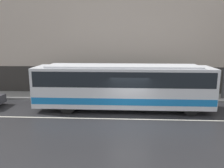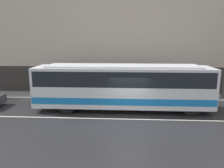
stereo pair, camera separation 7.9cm
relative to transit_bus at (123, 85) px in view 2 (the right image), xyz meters
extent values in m
plane|color=#262628|center=(0.44, -1.96, -1.78)|extent=(60.00, 60.00, 0.00)
cube|color=gray|center=(0.44, 3.18, -1.69)|extent=(60.00, 2.27, 0.18)
cube|color=#B7A899|center=(0.44, 4.47, 3.23)|extent=(60.00, 0.30, 10.02)
cube|color=#2D2B28|center=(0.44, 4.30, -0.53)|extent=(60.00, 0.06, 2.50)
cube|color=beige|center=(0.44, -1.96, -1.78)|extent=(54.00, 0.14, 0.01)
cube|color=silver|center=(-0.01, 0.00, -0.09)|extent=(12.11, 2.55, 2.68)
cube|color=#1972BF|center=(-0.01, 0.00, -0.88)|extent=(12.05, 2.57, 0.45)
cube|color=black|center=(-0.01, 0.00, 0.57)|extent=(11.75, 2.57, 1.02)
cube|color=orange|center=(6.00, 0.00, 1.07)|extent=(0.12, 1.91, 0.28)
cube|color=silver|center=(-0.01, 0.00, 1.32)|extent=(10.29, 2.16, 0.12)
cylinder|color=black|center=(4.45, -1.11, -1.26)|extent=(1.04, 0.28, 1.04)
cylinder|color=black|center=(4.45, 1.11, -1.26)|extent=(1.04, 0.28, 1.04)
cylinder|color=black|center=(-3.66, -1.11, -1.26)|extent=(1.04, 0.28, 1.04)
cylinder|color=black|center=(-3.66, 1.11, -1.26)|extent=(1.04, 0.28, 1.04)
camera|label=1|loc=(0.02, -14.89, 3.10)|focal=35.00mm
camera|label=2|loc=(0.10, -14.88, 3.10)|focal=35.00mm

